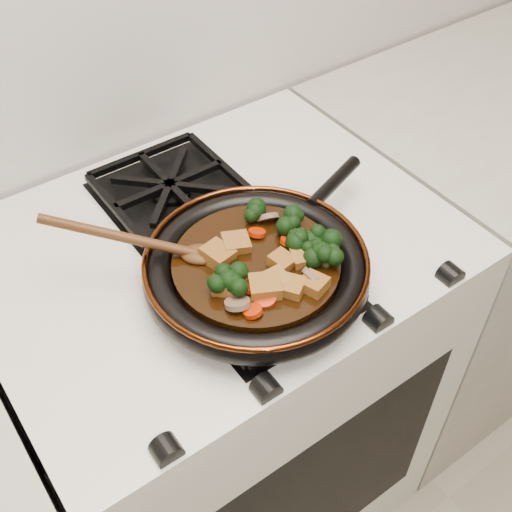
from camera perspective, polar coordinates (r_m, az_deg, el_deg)
stove at (r=1.40m, az=-2.85°, el=-11.94°), size 0.76×0.60×0.90m
burner_grate_front at (r=0.96m, az=0.80°, el=-2.74°), size 0.23×0.23×0.03m
burner_grate_back at (r=1.13m, az=-7.63°, el=5.94°), size 0.23×0.23×0.03m
skillet at (r=0.94m, az=0.08°, el=-1.03°), size 0.45×0.33×0.05m
braising_sauce at (r=0.94m, az=0.00°, el=-0.90°), size 0.25×0.25×0.02m
tofu_cube_0 at (r=0.89m, az=-2.60°, el=-2.63°), size 0.05×0.05×0.02m
tofu_cube_1 at (r=0.89m, az=3.18°, el=-2.78°), size 0.05×0.05×0.02m
tofu_cube_2 at (r=0.92m, az=2.32°, el=-0.51°), size 0.04×0.04×0.02m
tofu_cube_3 at (r=0.93m, az=-3.46°, el=0.07°), size 0.05×0.05×0.03m
tofu_cube_4 at (r=0.89m, az=1.64°, el=-2.22°), size 0.04×0.04×0.03m
tofu_cube_5 at (r=0.93m, az=4.22°, el=-0.11°), size 0.04×0.04×0.02m
tofu_cube_6 at (r=0.88m, az=0.80°, el=-2.81°), size 0.06×0.05×0.02m
tofu_cube_7 at (r=0.94m, az=-1.83°, el=1.07°), size 0.05×0.05×0.03m
tofu_cube_8 at (r=0.89m, az=5.15°, el=-2.53°), size 0.04×0.05×0.02m
broccoli_floret_0 at (r=0.88m, az=-2.46°, el=-2.87°), size 0.06×0.07×0.06m
broccoli_floret_1 at (r=0.99m, az=-0.15°, el=4.05°), size 0.09×0.09×0.06m
broccoli_floret_2 at (r=0.89m, az=-2.11°, el=-1.91°), size 0.09×0.09×0.07m
broccoli_floret_3 at (r=0.93m, az=4.88°, el=0.07°), size 0.09×0.08×0.06m
broccoli_floret_4 at (r=0.92m, az=6.30°, el=-0.22°), size 0.07×0.07×0.07m
broccoli_floret_5 at (r=0.95m, az=5.77°, el=1.17°), size 0.08×0.09×0.06m
broccoli_floret_6 at (r=0.97m, az=3.26°, el=2.68°), size 0.09×0.09×0.07m
broccoli_floret_7 at (r=0.95m, az=5.29°, el=1.50°), size 0.07×0.07×0.05m
broccoli_floret_8 at (r=0.94m, az=3.70°, el=1.07°), size 0.08×0.08×0.07m
carrot_coin_0 at (r=0.95m, az=2.95°, el=1.30°), size 0.03×0.03×0.02m
carrot_coin_1 at (r=0.89m, az=-0.33°, el=-2.66°), size 0.03×0.03×0.01m
carrot_coin_2 at (r=0.86m, az=-0.28°, el=-4.92°), size 0.03×0.03×0.02m
carrot_coin_3 at (r=0.96m, az=0.08°, el=2.09°), size 0.03×0.03×0.02m
carrot_coin_4 at (r=0.88m, az=0.81°, el=-3.78°), size 0.03×0.03×0.01m
mushroom_slice_0 at (r=0.99m, az=1.05°, el=3.46°), size 0.04×0.04×0.03m
mushroom_slice_1 at (r=0.87m, az=-1.66°, el=-4.23°), size 0.05×0.05×0.02m
mushroom_slice_2 at (r=0.90m, az=5.16°, el=-1.85°), size 0.03×0.04×0.03m
wooden_spoon at (r=0.93m, az=-8.93°, el=1.03°), size 0.13×0.11×0.23m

